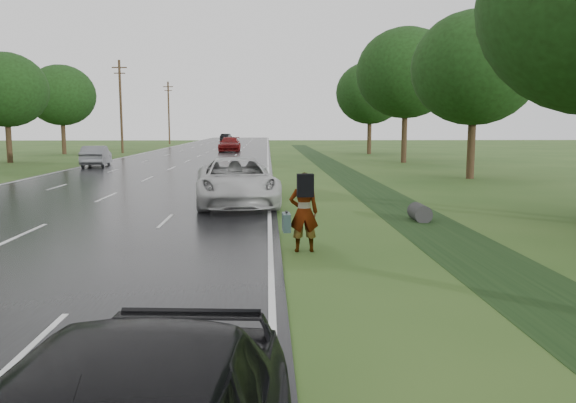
{
  "coord_description": "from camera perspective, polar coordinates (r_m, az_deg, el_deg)",
  "views": [
    {
      "loc": [
        6.68,
        -7.36,
        2.98
      ],
      "look_at": [
        7.14,
        5.06,
        1.3
      ],
      "focal_mm": 35.0,
      "sensor_mm": 36.0,
      "label": 1
    }
  ],
  "objects": [
    {
      "name": "road",
      "position": [
        52.87,
        -9.41,
        4.39
      ],
      "size": [
        14.0,
        180.0,
        0.04
      ],
      "primitive_type": "cube",
      "color": "black",
      "rests_on": "ground"
    },
    {
      "name": "edge_stripe_east",
      "position": [
        52.45,
        -2.05,
        4.49
      ],
      "size": [
        0.12,
        180.0,
        0.01
      ],
      "primitive_type": "cube",
      "color": "silver",
      "rests_on": "road"
    },
    {
      "name": "edge_stripe_west",
      "position": [
        54.14,
        -16.53,
        4.28
      ],
      "size": [
        0.12,
        180.0,
        0.01
      ],
      "primitive_type": "cube",
      "color": "silver",
      "rests_on": "road"
    },
    {
      "name": "center_line",
      "position": [
        52.87,
        -9.41,
        4.42
      ],
      "size": [
        0.12,
        180.0,
        0.01
      ],
      "primitive_type": "cube",
      "color": "silver",
      "rests_on": "road"
    },
    {
      "name": "drainage_ditch",
      "position": [
        26.68,
        8.3,
        1.28
      ],
      "size": [
        2.2,
        120.0,
        0.56
      ],
      "color": "black",
      "rests_on": "ground"
    },
    {
      "name": "utility_pole_far",
      "position": [
        64.39,
        -16.63,
        9.36
      ],
      "size": [
        1.6,
        0.26,
        10.0
      ],
      "color": "#392C17",
      "rests_on": "ground"
    },
    {
      "name": "utility_pole_distant",
      "position": [
        93.75,
        -12.02,
        8.89
      ],
      "size": [
        1.6,
        0.26,
        10.0
      ],
      "color": "#392C17",
      "rests_on": "ground"
    },
    {
      "name": "tree_east_c",
      "position": [
        33.56,
        18.43,
        12.71
      ],
      "size": [
        7.0,
        7.0,
        9.29
      ],
      "color": "#392C17",
      "rests_on": "ground"
    },
    {
      "name": "tree_east_d",
      "position": [
        46.89,
        11.89,
        12.65
      ],
      "size": [
        8.0,
        8.0,
        10.76
      ],
      "color": "#392C17",
      "rests_on": "ground"
    },
    {
      "name": "tree_east_f",
      "position": [
        60.44,
        8.34,
        10.84
      ],
      "size": [
        7.2,
        7.2,
        9.62
      ],
      "color": "#392C17",
      "rests_on": "ground"
    },
    {
      "name": "tree_west_d",
      "position": [
        50.93,
        -26.77,
        10.09
      ],
      "size": [
        6.6,
        6.6,
        8.8
      ],
      "color": "#392C17",
      "rests_on": "ground"
    },
    {
      "name": "tree_west_f",
      "position": [
        64.15,
        -22.03,
        9.97
      ],
      "size": [
        7.0,
        7.0,
        9.29
      ],
      "color": "#392C17",
      "rests_on": "ground"
    },
    {
      "name": "pedestrian",
      "position": [
        13.26,
        1.52,
        -0.98
      ],
      "size": [
        0.87,
        0.75,
        1.9
      ],
      "rotation": [
        0.0,
        0.0,
        3.19
      ],
      "color": "#A5998C",
      "rests_on": "ground"
    },
    {
      "name": "white_pickup",
      "position": [
        21.15,
        -5.32,
        2.06
      ],
      "size": [
        3.55,
        6.55,
        1.75
      ],
      "primitive_type": "imported",
      "rotation": [
        0.0,
        0.0,
        0.11
      ],
      "color": "#BDBDBD",
      "rests_on": "road"
    },
    {
      "name": "silver_sedan",
      "position": [
        43.34,
        -18.91,
        4.4
      ],
      "size": [
        2.16,
        4.73,
        1.5
      ],
      "primitive_type": "imported",
      "rotation": [
        0.0,
        0.0,
        3.27
      ],
      "color": "gray",
      "rests_on": "road"
    },
    {
      "name": "far_car_red",
      "position": [
        65.11,
        -5.94,
        5.81
      ],
      "size": [
        2.36,
        5.75,
        1.66
      ],
      "primitive_type": "imported",
      "rotation": [
        0.0,
        0.0,
        -0.01
      ],
      "color": "maroon",
      "rests_on": "road"
    },
    {
      "name": "far_car_dark",
      "position": [
        106.71,
        -6.29,
        6.47
      ],
      "size": [
        2.14,
        4.61,
        1.46
      ],
      "primitive_type": "imported",
      "rotation": [
        0.0,
        0.0,
        3.0
      ],
      "color": "black",
      "rests_on": "road"
    }
  ]
}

